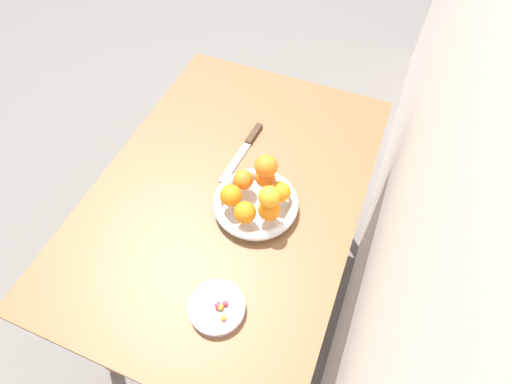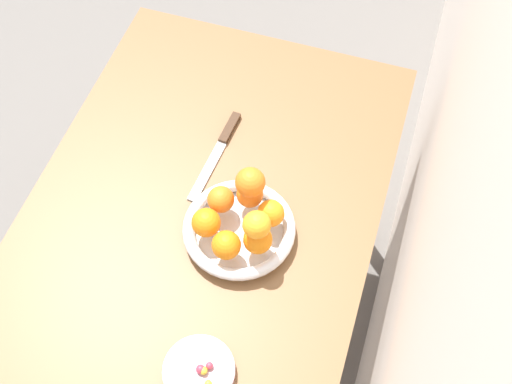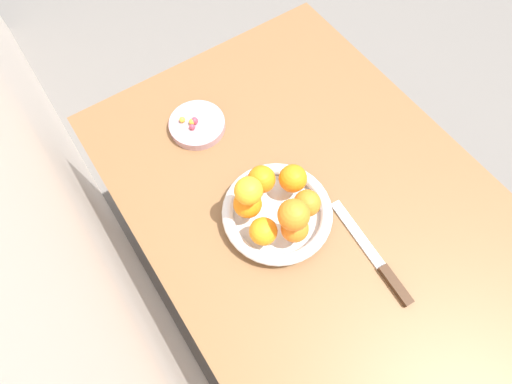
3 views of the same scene
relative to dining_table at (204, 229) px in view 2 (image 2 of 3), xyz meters
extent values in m
plane|color=slate|center=(0.00, 0.00, -0.65)|extent=(6.00, 6.00, 0.00)
cube|color=beige|center=(0.00, 0.48, 0.60)|extent=(4.00, 0.05, 2.50)
cube|color=brown|center=(0.00, 0.00, 0.07)|extent=(1.10, 0.76, 0.04)
cylinder|color=brown|center=(-0.49, -0.32, -0.30)|extent=(0.05, 0.05, 0.70)
cylinder|color=brown|center=(-0.49, 0.32, -0.30)|extent=(0.05, 0.05, 0.70)
cylinder|color=silver|center=(0.03, 0.10, 0.10)|extent=(0.20, 0.20, 0.01)
torus|color=silver|center=(0.03, 0.10, 0.12)|extent=(0.24, 0.24, 0.03)
cylinder|color=#B28C99|center=(0.34, 0.12, 0.10)|extent=(0.14, 0.14, 0.02)
sphere|color=orange|center=(0.00, 0.16, 0.16)|extent=(0.06, 0.06, 0.06)
sphere|color=orange|center=(-0.03, 0.10, 0.16)|extent=(0.06, 0.06, 0.06)
sphere|color=orange|center=(0.00, 0.05, 0.16)|extent=(0.06, 0.06, 0.06)
sphere|color=orange|center=(0.06, 0.04, 0.16)|extent=(0.06, 0.06, 0.06)
sphere|color=orange|center=(0.10, 0.09, 0.16)|extent=(0.06, 0.06, 0.06)
sphere|color=orange|center=(0.07, 0.15, 0.16)|extent=(0.06, 0.06, 0.06)
sphere|color=orange|center=(-0.02, 0.11, 0.22)|extent=(0.06, 0.06, 0.06)
sphere|color=orange|center=(0.07, 0.15, 0.22)|extent=(0.06, 0.06, 0.06)
sphere|color=gold|center=(0.36, 0.15, 0.12)|extent=(0.01, 0.01, 0.01)
sphere|color=gold|center=(0.34, 0.13, 0.12)|extent=(0.02, 0.02, 0.02)
sphere|color=#C6384C|center=(0.34, 0.13, 0.12)|extent=(0.02, 0.02, 0.02)
sphere|color=#C6384C|center=(0.33, 0.14, 0.12)|extent=(0.01, 0.01, 0.01)
cube|color=#3F2819|center=(-0.23, -0.01, 0.10)|extent=(0.09, 0.03, 0.01)
cube|color=silver|center=(-0.10, -0.02, 0.09)|extent=(0.17, 0.03, 0.01)
camera|label=1|loc=(0.61, 0.33, 1.04)|focal=28.00mm
camera|label=2|loc=(0.64, 0.33, 1.31)|focal=45.00mm
camera|label=3|loc=(-0.23, 0.33, 0.90)|focal=28.00mm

